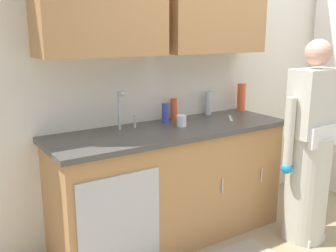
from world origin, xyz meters
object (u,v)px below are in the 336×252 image
(person_at_sink, at_px, (309,158))
(knife_on_counter, at_px, (230,118))
(bottle_water_tall, at_px, (241,97))
(cup_by_sink, at_px, (181,121))
(bottle_dish_liquid, at_px, (165,113))
(bottle_soap, at_px, (174,109))
(bottle_water_short, at_px, (208,103))
(sink, at_px, (133,135))

(person_at_sink, bearing_deg, knife_on_counter, 116.60)
(bottle_water_tall, height_order, cup_by_sink, bottle_water_tall)
(knife_on_counter, bearing_deg, bottle_water_tall, -19.38)
(bottle_water_tall, bearing_deg, bottle_dish_liquid, -177.49)
(bottle_soap, height_order, cup_by_sink, bottle_soap)
(person_at_sink, height_order, bottle_dish_liquid, person_at_sink)
(bottle_dish_liquid, xyz_separation_m, knife_on_counter, (0.56, -0.17, -0.08))
(bottle_water_short, height_order, cup_by_sink, bottle_water_short)
(bottle_water_short, relative_size, knife_on_counter, 0.87)
(bottle_dish_liquid, bearing_deg, bottle_soap, 29.76)
(person_at_sink, xyz_separation_m, bottle_water_tall, (0.01, 0.81, 0.38))
(bottle_soap, relative_size, cup_by_sink, 2.01)
(bottle_water_tall, bearing_deg, bottle_soap, 177.05)
(bottle_water_tall, distance_m, bottle_dish_liquid, 0.88)
(bottle_dish_liquid, height_order, cup_by_sink, bottle_dish_liquid)
(sink, relative_size, person_at_sink, 0.31)
(sink, distance_m, bottle_water_tall, 1.28)
(sink, xyz_separation_m, person_at_sink, (1.25, -0.61, -0.23))
(person_at_sink, xyz_separation_m, bottle_soap, (-0.73, 0.84, 0.34))
(bottle_soap, xyz_separation_m, cup_by_sink, (-0.09, -0.25, -0.05))
(person_at_sink, relative_size, bottle_water_short, 7.74)
(person_at_sink, relative_size, bottle_water_tall, 6.22)
(bottle_water_tall, bearing_deg, knife_on_counter, -146.78)
(person_at_sink, bearing_deg, bottle_water_short, 112.90)
(sink, relative_size, knife_on_counter, 2.08)
(bottle_water_tall, xyz_separation_m, knife_on_counter, (-0.31, -0.20, -0.13))
(bottle_dish_liquid, relative_size, knife_on_counter, 0.68)
(cup_by_sink, bearing_deg, bottle_dish_liquid, 104.07)
(sink, height_order, bottle_soap, sink)
(bottle_dish_liquid, height_order, knife_on_counter, bottle_dish_liquid)
(sink, xyz_separation_m, knife_on_counter, (0.94, -0.01, 0.02))
(bottle_water_tall, height_order, knife_on_counter, bottle_water_tall)
(sink, bearing_deg, bottle_water_short, 14.48)
(bottle_water_short, relative_size, cup_by_sink, 2.32)
(knife_on_counter, bearing_deg, bottle_water_short, 50.19)
(bottle_water_short, distance_m, bottle_water_tall, 0.37)
(cup_by_sink, height_order, knife_on_counter, cup_by_sink)
(knife_on_counter, bearing_deg, bottle_dish_liquid, 111.07)
(bottle_water_short, height_order, bottle_soap, bottle_water_short)
(bottle_water_short, bearing_deg, bottle_soap, 179.97)
(bottle_soap, bearing_deg, bottle_water_tall, -2.95)
(bottle_water_short, xyz_separation_m, bottle_soap, (-0.37, 0.00, -0.01))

